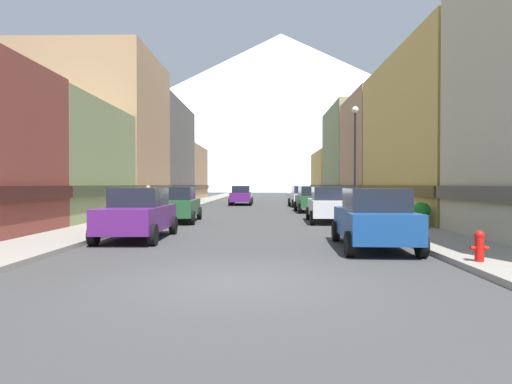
% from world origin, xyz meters
% --- Properties ---
extents(ground_plane, '(400.00, 400.00, 0.00)m').
position_xyz_m(ground_plane, '(0.00, 0.00, 0.00)').
color(ground_plane, '#3E3E3E').
extents(sidewalk_left, '(2.50, 100.00, 0.15)m').
position_xyz_m(sidewalk_left, '(-6.25, 35.00, 0.07)').
color(sidewalk_left, gray).
rests_on(sidewalk_left, ground).
extents(sidewalk_right, '(2.50, 100.00, 0.15)m').
position_xyz_m(sidewalk_right, '(6.25, 35.00, 0.07)').
color(sidewalk_right, gray).
rests_on(sidewalk_right, ground).
extents(storefront_left_1, '(6.63, 9.54, 6.12)m').
position_xyz_m(storefront_left_1, '(-10.67, 14.60, 2.94)').
color(storefront_left_1, '#8C9966').
rests_on(storefront_left_1, ground).
extents(storefront_left_2, '(10.18, 9.94, 11.37)m').
position_xyz_m(storefront_left_2, '(-12.44, 24.70, 5.51)').
color(storefront_left_2, tan).
rests_on(storefront_left_2, ground).
extents(storefront_left_3, '(7.60, 13.56, 10.00)m').
position_xyz_m(storefront_left_3, '(-11.15, 36.58, 4.83)').
color(storefront_left_3, '#66605B').
rests_on(storefront_left_3, ground).
extents(storefront_left_4, '(9.21, 11.76, 6.81)m').
position_xyz_m(storefront_left_4, '(-11.95, 49.48, 3.28)').
color(storefront_left_4, tan).
rests_on(storefront_left_4, ground).
extents(storefront_right_1, '(9.42, 13.72, 9.02)m').
position_xyz_m(storefront_right_1, '(12.06, 16.32, 4.35)').
color(storefront_right_1, '#D8B259').
rests_on(storefront_right_1, ground).
extents(storefront_right_2, '(6.40, 9.54, 9.10)m').
position_xyz_m(storefront_right_2, '(10.55, 28.19, 4.39)').
color(storefront_right_2, tan).
rests_on(storefront_right_2, ground).
extents(storefront_right_3, '(10.24, 12.35, 10.04)m').
position_xyz_m(storefront_right_3, '(12.47, 39.36, 4.85)').
color(storefront_right_3, '#8C9966').
rests_on(storefront_right_3, ground).
extents(storefront_right_4, '(7.19, 12.54, 6.33)m').
position_xyz_m(storefront_right_4, '(10.94, 52.40, 3.05)').
color(storefront_right_4, '#D8B259').
rests_on(storefront_right_4, ground).
extents(car_left_0, '(2.10, 4.42, 1.78)m').
position_xyz_m(car_left_0, '(-3.80, 6.79, 0.90)').
color(car_left_0, '#591E72').
rests_on(car_left_0, ground).
extents(car_left_1, '(2.23, 4.48, 1.78)m').
position_xyz_m(car_left_1, '(-3.80, 13.88, 0.90)').
color(car_left_1, '#265933').
rests_on(car_left_1, ground).
extents(car_right_0, '(2.25, 4.48, 1.78)m').
position_xyz_m(car_right_0, '(3.80, 4.58, 0.90)').
color(car_right_0, '#19478C').
rests_on(car_right_0, ground).
extents(car_right_1, '(2.21, 4.47, 1.78)m').
position_xyz_m(car_right_1, '(3.80, 13.90, 0.90)').
color(car_right_1, silver).
rests_on(car_right_1, ground).
extents(car_right_2, '(2.13, 4.43, 1.78)m').
position_xyz_m(car_right_2, '(3.80, 22.45, 0.90)').
color(car_right_2, '#265933').
rests_on(car_right_2, ground).
extents(car_right_3, '(2.21, 4.47, 1.78)m').
position_xyz_m(car_right_3, '(3.80, 30.01, 0.90)').
color(car_right_3, silver).
rests_on(car_right_3, ground).
extents(car_driving_0, '(2.06, 4.40, 1.78)m').
position_xyz_m(car_driving_0, '(-1.60, 33.17, 0.90)').
color(car_driving_0, '#591E72').
rests_on(car_driving_0, ground).
extents(car_driving_1, '(2.06, 4.40, 1.78)m').
position_xyz_m(car_driving_1, '(-1.60, 34.98, 0.90)').
color(car_driving_1, silver).
rests_on(car_driving_1, ground).
extents(fire_hydrant_near, '(0.40, 0.22, 0.70)m').
position_xyz_m(fire_hydrant_near, '(5.45, 1.54, 0.53)').
color(fire_hydrant_near, red).
rests_on(fire_hydrant_near, sidewalk_right).
extents(trash_bin_right, '(0.59, 0.59, 0.98)m').
position_xyz_m(trash_bin_right, '(6.35, 10.47, 0.64)').
color(trash_bin_right, '#4C5156').
rests_on(trash_bin_right, sidewalk_right).
extents(potted_plant_0, '(0.59, 0.59, 0.91)m').
position_xyz_m(potted_plant_0, '(7.00, 10.18, 0.62)').
color(potted_plant_0, brown).
rests_on(potted_plant_0, sidewalk_right).
extents(potted_plant_1, '(0.73, 0.73, 1.03)m').
position_xyz_m(potted_plant_1, '(7.00, 9.81, 0.75)').
color(potted_plant_1, '#4C4C51').
rests_on(potted_plant_1, sidewalk_right).
extents(pedestrian_0, '(0.36, 0.36, 1.70)m').
position_xyz_m(pedestrian_0, '(-6.25, 17.61, 0.94)').
color(pedestrian_0, brown).
rests_on(pedestrian_0, sidewalk_left).
extents(pedestrian_1, '(0.36, 0.36, 1.61)m').
position_xyz_m(pedestrian_1, '(6.25, 19.66, 0.89)').
color(pedestrian_1, '#333338').
rests_on(pedestrian_1, sidewalk_right).
extents(streetlamp_right, '(0.36, 0.36, 5.86)m').
position_xyz_m(streetlamp_right, '(5.35, 15.13, 3.99)').
color(streetlamp_right, black).
rests_on(streetlamp_right, sidewalk_right).
extents(mountain_backdrop, '(318.08, 318.08, 91.30)m').
position_xyz_m(mountain_backdrop, '(10.37, 260.00, 45.65)').
color(mountain_backdrop, silver).
rests_on(mountain_backdrop, ground).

